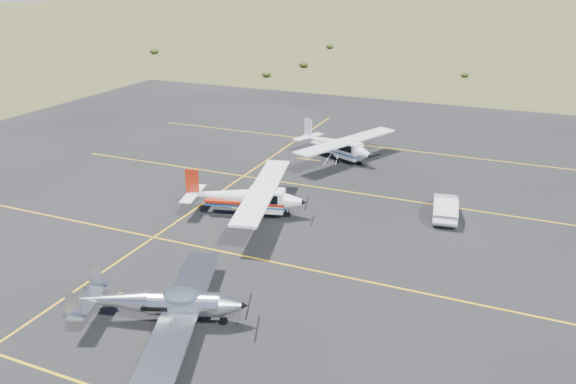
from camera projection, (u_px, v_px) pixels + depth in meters
The scene contains 6 objects.
ground at pixel (231, 275), 27.60m from camera, with size 1600.00×1600.00×0.00m, color #383D1C.
apron at pixel (287, 221), 33.59m from camera, with size 72.00×72.00×0.02m, color black.
aircraft_low_wing at pixel (166, 303), 23.45m from camera, with size 7.06×9.52×2.09m.
aircraft_cessna at pixel (246, 196), 34.01m from camera, with size 7.06×10.85×2.75m.
aircraft_plain at pixel (337, 144), 44.38m from camera, with size 7.58×10.10×2.64m.
sedan at pixel (445, 207), 33.88m from camera, with size 1.41×4.05×1.33m, color white.
Camera 1 is at (12.04, -21.16, 13.92)m, focal length 35.00 mm.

